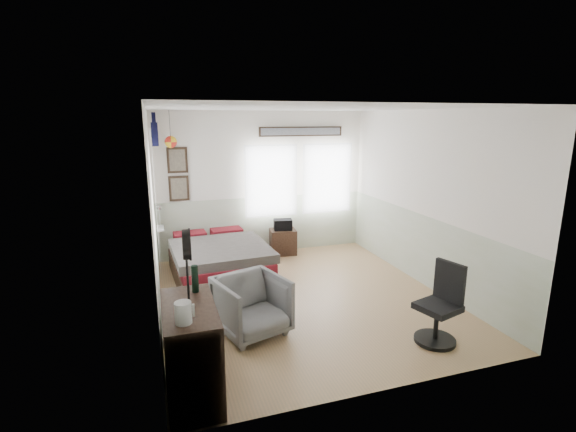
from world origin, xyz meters
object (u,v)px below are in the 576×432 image
object	(u,v)px
nightstand	(283,242)
task_chair	(440,310)
armchair	(252,306)
dresser	(191,351)
bed	(219,262)

from	to	relation	value
nightstand	task_chair	xyz separation A→B (m)	(0.79, -3.65, 0.15)
armchair	nightstand	size ratio (longest dim) A/B	1.63
armchair	task_chair	bearing A→B (deg)	-39.90
dresser	armchair	world-z (taller)	dresser
dresser	bed	bearing A→B (deg)	76.29
dresser	armchair	size ratio (longest dim) A/B	1.27
bed	nightstand	bearing A→B (deg)	31.50
bed	armchair	world-z (taller)	armchair
dresser	armchair	distance (m)	1.25
nightstand	bed	bearing A→B (deg)	-138.26
bed	nightstand	distance (m)	1.69
bed	dresser	world-z (taller)	dresser
nightstand	dresser	bearing A→B (deg)	-112.02
bed	armchair	size ratio (longest dim) A/B	2.61
dresser	armchair	xyz separation A→B (m)	(0.80, 0.95, -0.09)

